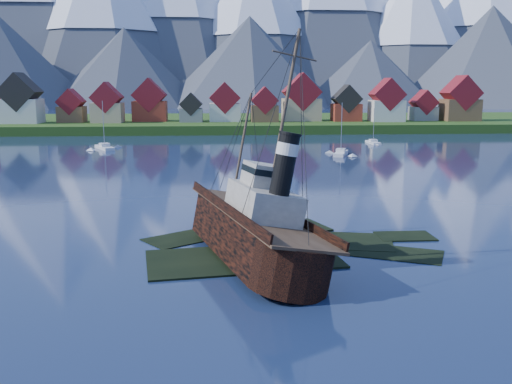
{
  "coord_description": "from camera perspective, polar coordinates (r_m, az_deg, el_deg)",
  "views": [
    {
      "loc": [
        -5.45,
        -53.73,
        16.43
      ],
      "look_at": [
        -1.21,
        6.0,
        5.0
      ],
      "focal_mm": 40.0,
      "sensor_mm": 36.0,
      "label": 1
    }
  ],
  "objects": [
    {
      "name": "town",
      "position": [
        207.9,
        -11.84,
        8.53
      ],
      "size": [
        250.96,
        16.69,
        17.3
      ],
      "color": "maroon",
      "rests_on": "ground"
    },
    {
      "name": "seawall",
      "position": [
        186.54,
        -2.38,
        5.74
      ],
      "size": [
        600.0,
        2.5,
        2.0
      ],
      "primitive_type": "cube",
      "color": "#3F3D38",
      "rests_on": "ground"
    },
    {
      "name": "shore_bank",
      "position": [
        224.4,
        -2.68,
        6.59
      ],
      "size": [
        600.0,
        80.0,
        3.2
      ],
      "primitive_type": "cube",
      "color": "#233F12",
      "rests_on": "ground"
    },
    {
      "name": "mountains",
      "position": [
        539.96,
        -3.72,
        18.54
      ],
      "size": [
        965.0,
        340.0,
        205.0
      ],
      "color": "#2D333D",
      "rests_on": "ground"
    },
    {
      "name": "ground",
      "position": [
        56.45,
        1.67,
        -6.12
      ],
      "size": [
        1400.0,
        1400.0,
        0.0
      ],
      "primitive_type": "plane",
      "color": "#192747",
      "rests_on": "ground"
    },
    {
      "name": "shoal",
      "position": [
        58.79,
        3.19,
        -5.79
      ],
      "size": [
        31.71,
        21.24,
        1.14
      ],
      "color": "black",
      "rests_on": "ground"
    },
    {
      "name": "sailboat_c",
      "position": [
        150.21,
        -14.9,
        4.27
      ],
      "size": [
        6.61,
        9.92,
        12.7
      ],
      "rotation": [
        0.0,
        0.0,
        0.46
      ],
      "color": "silver",
      "rests_on": "ground"
    },
    {
      "name": "tugboat_wreck",
      "position": [
        55.48,
        -0.86,
        -3.35
      ],
      "size": [
        6.65,
        28.63,
        22.69
      ],
      "rotation": [
        0.0,
        0.19,
        0.27
      ],
      "color": "black",
      "rests_on": "ground"
    },
    {
      "name": "sailboat_e",
      "position": [
        161.69,
        11.63,
        4.83
      ],
      "size": [
        2.25,
        8.76,
        10.15
      ],
      "rotation": [
        0.0,
        0.0,
        0.01
      ],
      "color": "silver",
      "rests_on": "ground"
    },
    {
      "name": "sailboat_d",
      "position": [
        134.58,
        8.48,
        3.8
      ],
      "size": [
        5.36,
        9.49,
        12.63
      ],
      "rotation": [
        0.0,
        0.0,
        -0.35
      ],
      "color": "silver",
      "rests_on": "ground"
    }
  ]
}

